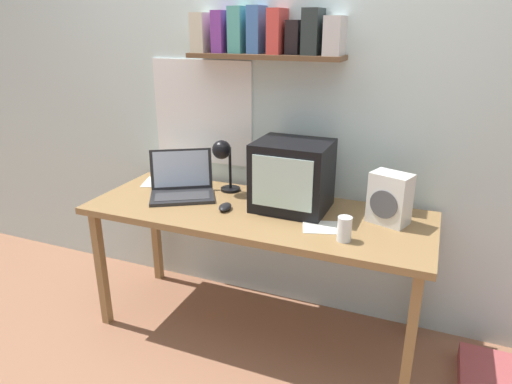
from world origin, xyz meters
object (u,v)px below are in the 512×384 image
corner_desk (256,221)px  desk_lamp (223,156)px  crt_monitor (292,176)px  computer_mouse (225,207)px  loose_paper_near_monitor (166,182)px  laptop (182,184)px  loose_paper_near_laptop (324,227)px  space_heater (390,199)px  juice_glass (344,230)px

corner_desk → desk_lamp: size_ratio=5.79×
corner_desk → crt_monitor: crt_monitor is taller
computer_mouse → loose_paper_near_monitor: (-0.52, 0.26, -0.01)m
laptop → loose_paper_near_laptop: (0.85, -0.13, -0.06)m
desk_lamp → loose_paper_near_laptop: 0.73m
laptop → computer_mouse: bearing=-50.0°
computer_mouse → loose_paper_near_monitor: size_ratio=0.35×
space_heater → loose_paper_near_monitor: size_ratio=0.79×
corner_desk → crt_monitor: size_ratio=4.70×
space_heater → juice_glass: bearing=-99.9°
laptop → juice_glass: 0.99m
crt_monitor → laptop: 0.64m
desk_lamp → crt_monitor: bearing=10.3°
crt_monitor → desk_lamp: (-0.43, 0.08, 0.04)m
loose_paper_near_monitor → crt_monitor: bearing=-6.9°
loose_paper_near_laptop → computer_mouse: bearing=177.6°
laptop → loose_paper_near_monitor: bearing=113.4°
corner_desk → desk_lamp: bearing=147.2°
computer_mouse → laptop: bearing=160.8°
computer_mouse → loose_paper_near_laptop: 0.53m
computer_mouse → space_heater: bearing=11.0°
corner_desk → crt_monitor: bearing=31.1°
space_heater → loose_paper_near_monitor: space_heater is taller
computer_mouse → desk_lamp: bearing=117.2°
crt_monitor → computer_mouse: bearing=-152.7°
space_heater → computer_mouse: bearing=-149.5°
space_heater → loose_paper_near_laptop: size_ratio=1.08×
desk_lamp → corner_desk: bearing=-12.5°
corner_desk → computer_mouse: size_ratio=15.96×
loose_paper_near_monitor → loose_paper_near_laptop: bearing=-14.8°
crt_monitor → computer_mouse: size_ratio=3.40×
computer_mouse → crt_monitor: bearing=26.5°
corner_desk → desk_lamp: desk_lamp is taller
loose_paper_near_laptop → laptop: bearing=171.0°
desk_lamp → loose_paper_near_laptop: (0.65, -0.25, -0.22)m
corner_desk → laptop: (-0.47, 0.05, 0.12)m
corner_desk → loose_paper_near_laptop: (0.38, -0.08, 0.06)m
desk_lamp → juice_glass: 0.86m
juice_glass → corner_desk: bearing=160.2°
corner_desk → computer_mouse: (-0.15, -0.06, 0.08)m
crt_monitor → loose_paper_near_laptop: size_ratio=1.64×
laptop → computer_mouse: laptop is taller
corner_desk → computer_mouse: bearing=-158.9°
crt_monitor → loose_paper_near_monitor: size_ratio=1.20×
desk_lamp → juice_glass: desk_lamp is taller
corner_desk → space_heater: space_heater is taller
desk_lamp → loose_paper_near_monitor: 0.46m
space_heater → crt_monitor: bearing=-160.5°
corner_desk → computer_mouse: 0.18m
juice_glass → space_heater: 0.32m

